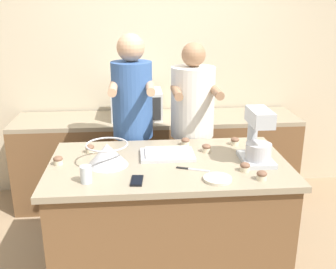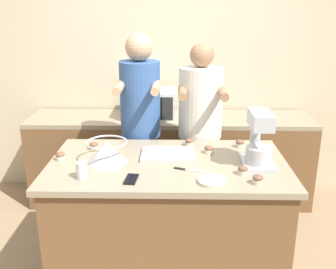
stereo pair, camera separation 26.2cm
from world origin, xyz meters
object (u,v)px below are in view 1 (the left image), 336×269
cupcake_3 (206,148)px  cupcake_5 (235,141)px  stand_mixer (258,139)px  cupcake_1 (185,141)px  mixing_bowl (107,154)px  knife (191,169)px  cupcake_4 (58,160)px  cupcake_7 (260,145)px  person_right (192,140)px  cell_phone (137,181)px  cupcake_0 (245,167)px  drinking_glass (86,174)px  small_plate (218,179)px  cupcake_6 (262,175)px  microwave_oven (137,104)px  baking_tray (167,154)px  person_left (133,136)px  cupcake_2 (90,149)px

cupcake_3 → cupcake_5: size_ratio=1.00×
stand_mixer → cupcake_1: 0.58m
mixing_bowl → knife: size_ratio=1.32×
cupcake_4 → cupcake_7: 1.43m
person_right → cupcake_3: (0.04, -0.47, 0.10)m
stand_mixer → cell_phone: (-0.80, -0.24, -0.16)m
cupcake_3 → cupcake_4: size_ratio=1.00×
cupcake_0 → drinking_glass: bearing=-175.3°
small_plate → cupcake_3: bearing=88.0°
mixing_bowl → small_plate: size_ratio=1.60×
cell_phone → cupcake_0: cupcake_0 is taller
cupcake_5 → cupcake_6: 0.62m
microwave_oven → cupcake_0: bearing=-66.0°
person_right → cupcake_1: (-0.10, -0.32, 0.10)m
baking_tray → cell_phone: 0.44m
microwave_oven → cell_phone: microwave_oven is taller
stand_mixer → small_plate: bearing=-139.8°
person_right → drinking_glass: size_ratio=16.00×
person_left → cupcake_7: (0.93, -0.44, 0.05)m
knife → cupcake_4: 0.88m
person_right → cupcake_7: (0.44, -0.44, 0.10)m
cell_phone → small_plate: 0.49m
small_plate → cupcake_6: cupcake_6 is taller
cupcake_7 → stand_mixer: bearing=-113.2°
cupcake_4 → cupcake_3: bearing=8.1°
drinking_glass → cupcake_7: drinking_glass is taller
cell_phone → cupcake_4: bearing=149.4°
stand_mixer → knife: (-0.46, -0.10, -0.16)m
cupcake_6 → cupcake_7: (0.15, 0.52, 0.00)m
cupcake_1 → cupcake_6: size_ratio=1.00×
knife → cupcake_5: (0.40, 0.43, 0.03)m
cupcake_1 → cupcake_4: (-0.89, -0.30, 0.00)m
drinking_glass → cell_phone: bearing=-2.2°
cell_phone → mixing_bowl: bearing=124.7°
cell_phone → knife: 0.38m
person_right → cupcake_3: 0.48m
baking_tray → cupcake_5: cupcake_5 is taller
person_left → microwave_oven: 0.68m
knife → cupcake_7: 0.65m
cupcake_2 → cupcake_4: 0.28m
cupcake_4 → cupcake_7: (1.42, 0.17, 0.00)m
small_plate → cupcake_5: cupcake_5 is taller
stand_mixer → cupcake_4: (-1.32, 0.06, -0.13)m
baking_tray → drinking_glass: 0.64m
cupcake_0 → cupcake_3: same height
cupcake_5 → cupcake_6: (0.01, -0.62, 0.00)m
person_right → microwave_oven: 0.82m
cupcake_0 → mixing_bowl: bearing=168.4°
cupcake_4 → cupcake_5: size_ratio=1.00×
cell_phone → knife: bearing=23.1°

